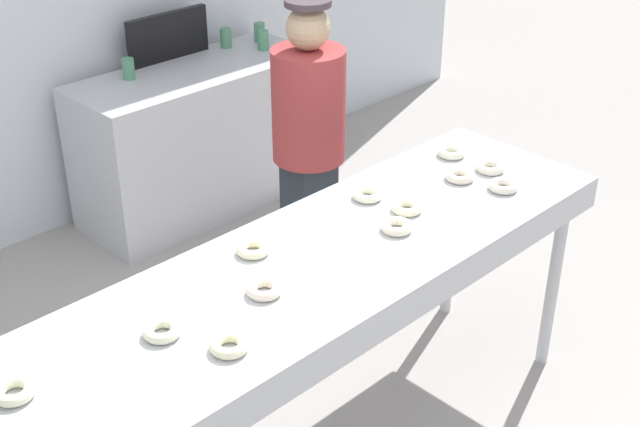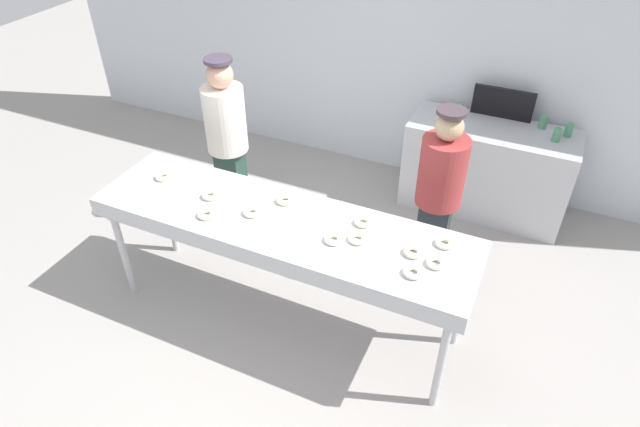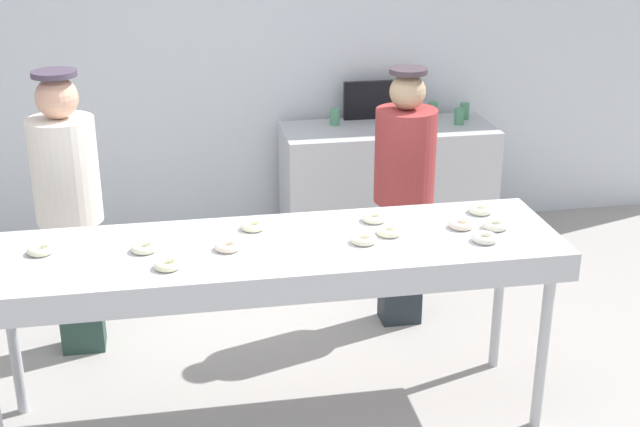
% 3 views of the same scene
% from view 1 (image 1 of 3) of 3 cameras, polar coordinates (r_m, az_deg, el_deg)
% --- Properties ---
extents(fryer_conveyor, '(2.77, 0.75, 0.98)m').
position_cam_1_polar(fryer_conveyor, '(3.12, -1.11, -4.67)').
color(fryer_conveyor, '#B7BABF').
rests_on(fryer_conveyor, ground).
extents(sugar_donut_0, '(0.16, 0.16, 0.04)m').
position_cam_1_polar(sugar_donut_0, '(2.93, -3.70, -5.01)').
color(sugar_donut_0, '#FDEACE').
rests_on(sugar_donut_0, fryer_conveyor).
extents(sugar_donut_1, '(0.15, 0.15, 0.04)m').
position_cam_1_polar(sugar_donut_1, '(2.66, -19.52, -10.99)').
color(sugar_donut_1, '#F1F3C8').
rests_on(sugar_donut_1, fryer_conveyor).
extents(sugar_donut_2, '(0.14, 0.14, 0.04)m').
position_cam_1_polar(sugar_donut_2, '(3.43, 5.74, 0.40)').
color(sugar_donut_2, '#F8F1C9').
rests_on(sugar_donut_2, fryer_conveyor).
extents(sugar_donut_3, '(0.17, 0.17, 0.04)m').
position_cam_1_polar(sugar_donut_3, '(2.78, -10.38, -7.62)').
color(sugar_donut_3, '#EDEEC6').
rests_on(sugar_donut_3, fryer_conveyor).
extents(sugar_donut_4, '(0.17, 0.17, 0.04)m').
position_cam_1_polar(sugar_donut_4, '(2.69, -6.00, -8.64)').
color(sugar_donut_4, '#F6F2C3').
rests_on(sugar_donut_4, fryer_conveyor).
extents(sugar_donut_5, '(0.18, 0.18, 0.04)m').
position_cam_1_polar(sugar_donut_5, '(3.66, 11.98, 1.79)').
color(sugar_donut_5, '#EFE6CF').
rests_on(sugar_donut_5, fryer_conveyor).
extents(sugar_donut_6, '(0.18, 0.18, 0.04)m').
position_cam_1_polar(sugar_donut_6, '(3.30, 5.07, -0.86)').
color(sugar_donut_6, '#FAEECF').
rests_on(sugar_donut_6, fryer_conveyor).
extents(sugar_donut_7, '(0.15, 0.15, 0.04)m').
position_cam_1_polar(sugar_donut_7, '(3.52, 3.15, 1.26)').
color(sugar_donut_7, white).
rests_on(sugar_donut_7, fryer_conveyor).
extents(sugar_donut_8, '(0.18, 0.18, 0.04)m').
position_cam_1_polar(sugar_donut_8, '(3.92, 8.65, 4.01)').
color(sugar_donut_8, '#EFECC9').
rests_on(sugar_donut_8, fryer_conveyor).
extents(sugar_donut_9, '(0.17, 0.17, 0.04)m').
position_cam_1_polar(sugar_donut_9, '(3.15, -4.44, -2.35)').
color(sugar_donut_9, '#FCF3C4').
rests_on(sugar_donut_9, fryer_conveyor).
extents(sugar_donut_10, '(0.14, 0.14, 0.04)m').
position_cam_1_polar(sugar_donut_10, '(3.71, 9.19, 2.46)').
color(sugar_donut_10, '#F5E3C8').
rests_on(sugar_donut_10, fryer_conveyor).
extents(sugar_donut_11, '(0.14, 0.14, 0.04)m').
position_cam_1_polar(sugar_donut_11, '(3.81, 11.15, 3.01)').
color(sugar_donut_11, silver).
rests_on(sugar_donut_11, fryer_conveyor).
extents(worker_assistant, '(0.36, 0.36, 1.59)m').
position_cam_1_polar(worker_assistant, '(4.24, -0.75, 5.05)').
color(worker_assistant, '#21292F').
rests_on(worker_assistant, ground).
extents(prep_counter, '(1.53, 0.61, 0.90)m').
position_cam_1_polar(prep_counter, '(5.39, -7.89, 4.91)').
color(prep_counter, '#B7BABF').
rests_on(prep_counter, ground).
extents(paper_cup_0, '(0.07, 0.07, 0.12)m').
position_cam_1_polar(paper_cup_0, '(5.57, -6.23, 11.44)').
color(paper_cup_0, '#4C8C66').
rests_on(paper_cup_0, prep_counter).
extents(paper_cup_1, '(0.07, 0.07, 0.12)m').
position_cam_1_polar(paper_cup_1, '(5.11, -12.53, 9.30)').
color(paper_cup_1, '#4C8C66').
rests_on(paper_cup_1, prep_counter).
extents(paper_cup_2, '(0.07, 0.07, 0.12)m').
position_cam_1_polar(paper_cup_2, '(5.51, -3.78, 11.35)').
color(paper_cup_2, '#4C8C66').
rests_on(paper_cup_2, prep_counter).
extents(paper_cup_3, '(0.07, 0.07, 0.12)m').
position_cam_1_polar(paper_cup_3, '(5.66, -4.01, 11.83)').
color(paper_cup_3, '#4C8C66').
rests_on(paper_cup_3, prep_counter).
extents(menu_display, '(0.56, 0.04, 0.28)m').
position_cam_1_polar(menu_display, '(5.38, -10.00, 11.45)').
color(menu_display, black).
rests_on(menu_display, prep_counter).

